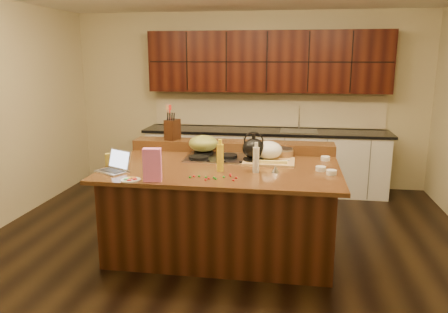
# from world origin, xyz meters

# --- Properties ---
(room) EXTENTS (5.52, 5.02, 2.72)m
(room) POSITION_xyz_m (0.00, 0.00, 1.35)
(room) COLOR black
(room) RESTS_ON ground
(island) EXTENTS (2.40, 1.60, 0.92)m
(island) POSITION_xyz_m (0.00, 0.00, 0.46)
(island) COLOR black
(island) RESTS_ON ground
(back_ledge) EXTENTS (2.40, 0.30, 0.12)m
(back_ledge) POSITION_xyz_m (0.00, 0.70, 0.98)
(back_ledge) COLOR black
(back_ledge) RESTS_ON island
(cooktop) EXTENTS (0.92, 0.52, 0.05)m
(cooktop) POSITION_xyz_m (0.00, 0.30, 0.94)
(cooktop) COLOR gray
(cooktop) RESTS_ON island
(back_counter) EXTENTS (3.70, 0.66, 2.40)m
(back_counter) POSITION_xyz_m (0.30, 2.23, 0.98)
(back_counter) COLOR silver
(back_counter) RESTS_ON ground
(kettle) EXTENTS (0.25, 0.25, 0.22)m
(kettle) POSITION_xyz_m (0.30, 0.17, 1.07)
(kettle) COLOR black
(kettle) RESTS_ON cooktop
(green_bowl) EXTENTS (0.44, 0.44, 0.19)m
(green_bowl) POSITION_xyz_m (-0.30, 0.43, 1.06)
(green_bowl) COLOR olive
(green_bowl) RESTS_ON cooktop
(laptop) EXTENTS (0.38, 0.35, 0.21)m
(laptop) POSITION_xyz_m (-1.02, -0.41, 0.98)
(laptop) COLOR #B7B7BC
(laptop) RESTS_ON island
(oil_bottle) EXTENTS (0.08, 0.08, 0.27)m
(oil_bottle) POSITION_xyz_m (0.01, -0.25, 1.06)
(oil_bottle) COLOR gold
(oil_bottle) RESTS_ON island
(vinegar_bottle) EXTENTS (0.07, 0.07, 0.25)m
(vinegar_bottle) POSITION_xyz_m (0.36, -0.24, 1.04)
(vinegar_bottle) COLOR silver
(vinegar_bottle) RESTS_ON island
(wooden_tray) EXTENTS (0.55, 0.44, 0.22)m
(wooden_tray) POSITION_xyz_m (0.45, 0.23, 1.02)
(wooden_tray) COLOR tan
(wooden_tray) RESTS_ON island
(ramekin_a) EXTENTS (0.13, 0.13, 0.04)m
(ramekin_a) POSITION_xyz_m (1.00, -0.08, 0.94)
(ramekin_a) COLOR white
(ramekin_a) RESTS_ON island
(ramekin_b) EXTENTS (0.12, 0.12, 0.04)m
(ramekin_b) POSITION_xyz_m (1.09, -0.21, 0.94)
(ramekin_b) COLOR white
(ramekin_b) RESTS_ON island
(ramekin_c) EXTENTS (0.12, 0.12, 0.04)m
(ramekin_c) POSITION_xyz_m (1.07, 0.38, 0.94)
(ramekin_c) COLOR white
(ramekin_c) RESTS_ON island
(strainer_bowl) EXTENTS (0.31, 0.31, 0.09)m
(strainer_bowl) POSITION_xyz_m (0.60, 0.43, 0.97)
(strainer_bowl) COLOR #996B3F
(strainer_bowl) RESTS_ON island
(kitchen_timer) EXTENTS (0.10, 0.10, 0.07)m
(kitchen_timer) POSITION_xyz_m (0.55, -0.22, 0.96)
(kitchen_timer) COLOR silver
(kitchen_timer) RESTS_ON island
(pink_bag) EXTENTS (0.17, 0.11, 0.30)m
(pink_bag) POSITION_xyz_m (-0.54, -0.69, 1.07)
(pink_bag) COLOR pink
(pink_bag) RESTS_ON island
(candy_plate) EXTENTS (0.19, 0.19, 0.01)m
(candy_plate) POSITION_xyz_m (-0.75, -0.71, 0.93)
(candy_plate) COLOR white
(candy_plate) RESTS_ON island
(package_box) EXTENTS (0.10, 0.07, 0.13)m
(package_box) POSITION_xyz_m (-1.15, -0.22, 0.99)
(package_box) COLOR gold
(package_box) RESTS_ON island
(utensil_crock) EXTENTS (0.13, 0.13, 0.14)m
(utensil_crock) POSITION_xyz_m (-0.77, 0.70, 1.11)
(utensil_crock) COLOR white
(utensil_crock) RESTS_ON back_ledge
(knife_block) EXTENTS (0.17, 0.22, 0.24)m
(knife_block) POSITION_xyz_m (-0.74, 0.70, 1.16)
(knife_block) COLOR black
(knife_block) RESTS_ON back_ledge
(gumdrop_0) EXTENTS (0.02, 0.02, 0.02)m
(gumdrop_0) POSITION_xyz_m (0.14, -0.43, 0.93)
(gumdrop_0) COLOR red
(gumdrop_0) RESTS_ON island
(gumdrop_1) EXTENTS (0.02, 0.02, 0.02)m
(gumdrop_1) POSITION_xyz_m (-0.00, -0.53, 0.93)
(gumdrop_1) COLOR #198C26
(gumdrop_1) RESTS_ON island
(gumdrop_2) EXTENTS (0.02, 0.02, 0.02)m
(gumdrop_2) POSITION_xyz_m (-0.07, -0.61, 0.93)
(gumdrop_2) COLOR red
(gumdrop_2) RESTS_ON island
(gumdrop_3) EXTENTS (0.02, 0.02, 0.02)m
(gumdrop_3) POSITION_xyz_m (-0.15, -0.49, 0.93)
(gumdrop_3) COLOR #198C26
(gumdrop_3) RESTS_ON island
(gumdrop_4) EXTENTS (0.02, 0.02, 0.02)m
(gumdrop_4) POSITION_xyz_m (0.13, -0.40, 0.93)
(gumdrop_4) COLOR red
(gumdrop_4) RESTS_ON island
(gumdrop_5) EXTENTS (0.02, 0.02, 0.02)m
(gumdrop_5) POSITION_xyz_m (0.02, -0.56, 0.93)
(gumdrop_5) COLOR #198C26
(gumdrop_5) RESTS_ON island
(gumdrop_6) EXTENTS (0.02, 0.02, 0.02)m
(gumdrop_6) POSITION_xyz_m (0.20, -0.50, 0.93)
(gumdrop_6) COLOR red
(gumdrop_6) RESTS_ON island
(gumdrop_7) EXTENTS (0.02, 0.02, 0.02)m
(gumdrop_7) POSITION_xyz_m (0.08, -0.49, 0.93)
(gumdrop_7) COLOR #198C26
(gumdrop_7) RESTS_ON island
(gumdrop_8) EXTENTS (0.02, 0.02, 0.02)m
(gumdrop_8) POSITION_xyz_m (0.19, -0.58, 0.93)
(gumdrop_8) COLOR red
(gumdrop_8) RESTS_ON island
(gumdrop_9) EXTENTS (0.02, 0.02, 0.02)m
(gumdrop_9) POSITION_xyz_m (-0.08, -0.52, 0.93)
(gumdrop_9) COLOR #198C26
(gumdrop_9) RESTS_ON island
(gumdrop_10) EXTENTS (0.02, 0.02, 0.02)m
(gumdrop_10) POSITION_xyz_m (-0.20, -0.51, 0.93)
(gumdrop_10) COLOR red
(gumdrop_10) RESTS_ON island
(gumdrop_11) EXTENTS (0.02, 0.02, 0.02)m
(gumdrop_11) POSITION_xyz_m (-0.23, -0.55, 0.93)
(gumdrop_11) COLOR #198C26
(gumdrop_11) RESTS_ON island
(gumdrop_12) EXTENTS (0.02, 0.02, 0.02)m
(gumdrop_12) POSITION_xyz_m (-0.05, -0.56, 0.93)
(gumdrop_12) COLOR red
(gumdrop_12) RESTS_ON island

